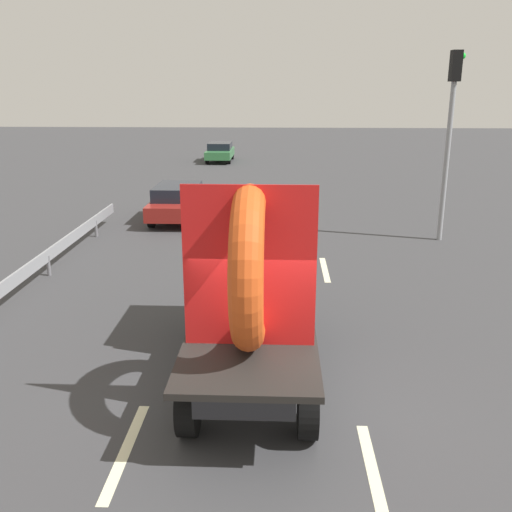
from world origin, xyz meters
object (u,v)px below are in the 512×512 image
at_px(flatbed_truck, 255,273).
at_px(distant_sedan, 178,201).
at_px(traffic_light, 451,120).
at_px(oncoming_car, 220,151).

xyz_separation_m(flatbed_truck, distant_sedan, (-3.36, 11.24, -0.99)).
relative_size(flatbed_truck, traffic_light, 0.91).
distance_m(traffic_light, oncoming_car, 21.61).
relative_size(distant_sedan, oncoming_car, 1.07).
relative_size(traffic_light, oncoming_car, 1.55).
bearing_deg(oncoming_car, flatbed_truck, -82.84).
bearing_deg(oncoming_car, traffic_light, -64.61).
xyz_separation_m(flatbed_truck, traffic_light, (5.64, 8.72, 2.12)).
xyz_separation_m(distant_sedan, oncoming_car, (-0.17, 16.79, -0.05)).
bearing_deg(flatbed_truck, oncoming_car, 97.16).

